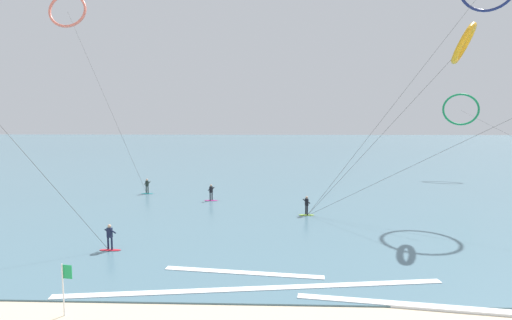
# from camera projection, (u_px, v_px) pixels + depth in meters

# --- Properties ---
(sea_water) EXTENTS (400.00, 200.00, 0.08)m
(sea_water) POSITION_uv_depth(u_px,v_px,m) (266.00, 148.00, 117.72)
(sea_water) COLOR slate
(sea_water) RESTS_ON ground
(surfer_lime) EXTENTS (1.40, 0.68, 1.70)m
(surfer_lime) POSITION_uv_depth(u_px,v_px,m) (307.00, 207.00, 35.03)
(surfer_lime) COLOR #8CC62D
(surfer_lime) RESTS_ON ground
(surfer_magenta) EXTENTS (1.40, 0.72, 1.70)m
(surfer_magenta) POSITION_uv_depth(u_px,v_px,m) (211.00, 194.00, 41.30)
(surfer_magenta) COLOR #CC288E
(surfer_magenta) RESTS_ON ground
(surfer_crimson) EXTENTS (1.40, 0.64, 1.70)m
(surfer_crimson) POSITION_uv_depth(u_px,v_px,m) (110.00, 239.00, 25.63)
(surfer_crimson) COLOR red
(surfer_crimson) RESTS_ON ground
(surfer_teal) EXTENTS (1.40, 0.70, 1.70)m
(surfer_teal) POSITION_uv_depth(u_px,v_px,m) (147.00, 187.00, 45.15)
(surfer_teal) COLOR teal
(surfer_teal) RESTS_ON ground
(kite_amber) EXTENTS (13.80, 3.89, 16.10)m
(kite_amber) POSITION_uv_depth(u_px,v_px,m) (464.00, 44.00, 31.88)
(kite_amber) COLOR orange
(kite_amber) RESTS_ON ground
(kite_coral) EXTENTS (13.19, 6.24, 23.88)m
(kite_coral) POSITION_uv_depth(u_px,v_px,m) (68.00, 10.00, 48.66)
(kite_coral) COLOR #EA7260
(kite_coral) RESTS_ON ground
(kite_emerald) EXTENTS (5.27, 42.50, 12.27)m
(kite_emerald) POSITION_uv_depth(u_px,v_px,m) (461.00, 109.00, 57.84)
(kite_emerald) COLOR #199351
(kite_emerald) RESTS_ON ground
(beach_flag) EXTENTS (0.47, 0.11, 2.32)m
(beach_flag) POSITION_uv_depth(u_px,v_px,m) (65.00, 281.00, 17.16)
(beach_flag) COLOR silver
(beach_flag) RESTS_ON ground
(wave_crest_near) EXTENTS (11.05, 2.10, 0.12)m
(wave_crest_near) POSITION_uv_depth(u_px,v_px,m) (421.00, 306.00, 18.07)
(wave_crest_near) COLOR white
(wave_crest_near) RESTS_ON ground
(wave_crest_mid) EXTENTS (19.25, 3.07, 0.12)m
(wave_crest_mid) POSITION_uv_depth(u_px,v_px,m) (254.00, 289.00, 19.85)
(wave_crest_mid) COLOR white
(wave_crest_mid) RESTS_ON ground
(wave_crest_far) EXTENTS (8.80, 1.62, 0.12)m
(wave_crest_far) POSITION_uv_depth(u_px,v_px,m) (243.00, 273.00, 21.93)
(wave_crest_far) COLOR white
(wave_crest_far) RESTS_ON ground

